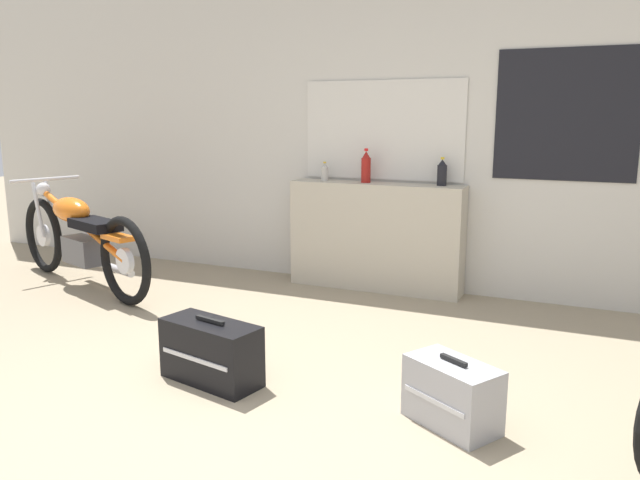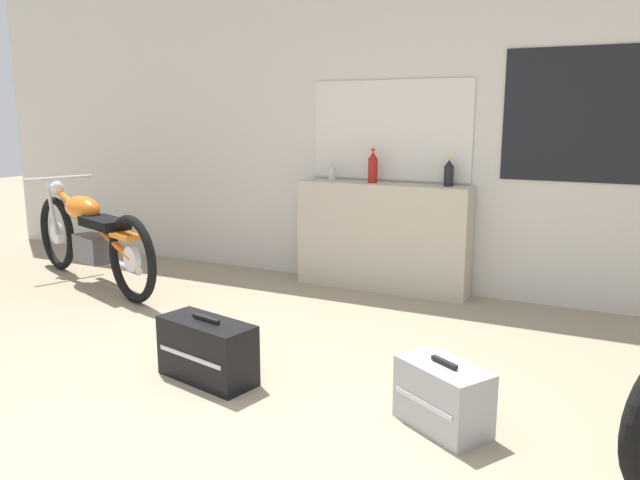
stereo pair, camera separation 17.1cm
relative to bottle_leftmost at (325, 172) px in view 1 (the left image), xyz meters
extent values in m
plane|color=gray|center=(0.80, -2.88, -1.01)|extent=(24.00, 24.00, 0.00)
cube|color=beige|center=(0.80, 0.18, 0.39)|extent=(10.00, 0.06, 2.80)
cube|color=silver|center=(0.48, 0.14, 0.37)|extent=(1.36, 0.01, 0.79)
cube|color=beige|center=(0.48, 0.14, 0.37)|extent=(1.42, 0.01, 0.85)
cube|color=black|center=(1.95, 0.14, 0.50)|extent=(1.05, 0.01, 1.00)
cube|color=#B7AD99|center=(0.48, 0.00, -0.54)|extent=(1.52, 0.28, 0.93)
cylinder|color=#B7B2A8|center=(0.00, 0.00, -0.01)|extent=(0.07, 0.07, 0.12)
cone|color=#B7B2A8|center=(0.00, 0.00, 0.06)|extent=(0.06, 0.06, 0.03)
cylinder|color=gold|center=(0.00, 0.00, 0.09)|extent=(0.03, 0.03, 0.01)
cylinder|color=maroon|center=(0.38, 0.01, 0.03)|extent=(0.08, 0.08, 0.21)
cone|color=maroon|center=(0.38, 0.01, 0.17)|extent=(0.07, 0.07, 0.06)
cylinder|color=red|center=(0.38, 0.01, 0.21)|extent=(0.03, 0.03, 0.02)
cylinder|color=black|center=(1.03, 0.04, 0.01)|extent=(0.08, 0.08, 0.17)
cone|color=black|center=(1.03, 0.04, 0.12)|extent=(0.07, 0.07, 0.05)
cylinder|color=gold|center=(1.03, 0.04, 0.15)|extent=(0.03, 0.03, 0.02)
torus|color=black|center=(-2.64, -0.74, -0.64)|extent=(0.70, 0.31, 0.72)
cylinder|color=silver|center=(-2.64, -0.74, -0.64)|extent=(0.21, 0.12, 0.21)
torus|color=black|center=(-1.19, -1.26, -0.64)|extent=(0.70, 0.31, 0.72)
cylinder|color=silver|center=(-1.19, -1.26, -0.64)|extent=(0.21, 0.12, 0.21)
cube|color=#4C4C51|center=(-1.84, -1.03, -0.66)|extent=(0.48, 0.35, 0.23)
cylinder|color=orange|center=(-1.84, -1.03, -0.44)|extent=(1.34, 0.53, 0.47)
ellipsoid|color=orange|center=(-2.03, -0.96, -0.33)|extent=(0.57, 0.40, 0.22)
cube|color=black|center=(-1.62, -1.11, -0.41)|extent=(0.57, 0.40, 0.08)
cube|color=orange|center=(-1.27, -1.23, -0.47)|extent=(0.34, 0.24, 0.04)
cylinder|color=silver|center=(-2.58, -0.83, -0.37)|extent=(0.18, 0.10, 0.54)
cylinder|color=silver|center=(-2.54, -0.71, -0.37)|extent=(0.18, 0.10, 0.54)
cylinder|color=silver|center=(-2.49, -0.80, -0.09)|extent=(0.25, 0.61, 0.03)
sphere|color=silver|center=(-2.55, -0.78, -0.19)|extent=(0.13, 0.13, 0.13)
cylinder|color=silver|center=(-1.69, -0.94, -0.81)|extent=(0.82, 0.35, 0.06)
cube|color=#9E9EA3|center=(1.64, -2.19, -0.84)|extent=(0.52, 0.45, 0.33)
cube|color=silver|center=(1.57, -2.30, -0.84)|extent=(0.34, 0.21, 0.02)
cube|color=black|center=(1.64, -2.19, -0.67)|extent=(0.15, 0.10, 0.02)
cube|color=black|center=(0.27, -2.23, -0.83)|extent=(0.64, 0.37, 0.35)
cube|color=silver|center=(0.24, -2.36, -0.83)|extent=(0.50, 0.12, 0.02)
cube|color=black|center=(0.27, -2.23, -0.64)|extent=(0.21, 0.07, 0.02)
camera|label=1|loc=(2.20, -5.05, 0.51)|focal=35.00mm
camera|label=2|loc=(2.36, -4.98, 0.51)|focal=35.00mm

